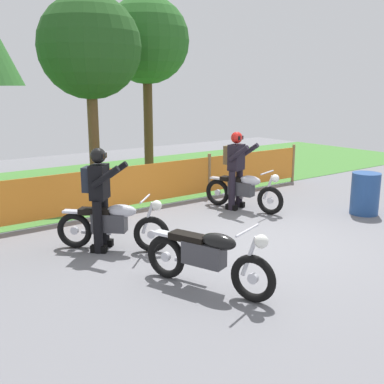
# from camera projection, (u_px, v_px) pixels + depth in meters

# --- Properties ---
(ground) EXTENTS (24.00, 24.00, 0.02)m
(ground) POSITION_uv_depth(u_px,v_px,m) (252.00, 242.00, 8.09)
(ground) COLOR slate
(grass_verge) EXTENTS (24.00, 6.26, 0.01)m
(grass_verge) POSITION_uv_depth(u_px,v_px,m) (97.00, 183.00, 12.94)
(grass_verge) COLOR #427A33
(grass_verge) RESTS_ON ground
(barrier_fence) EXTENTS (9.14, 0.08, 1.05)m
(barrier_fence) POSITION_uv_depth(u_px,v_px,m) (157.00, 182.00, 10.38)
(barrier_fence) COLOR olive
(barrier_fence) RESTS_ON ground
(tree_near_left) EXTENTS (2.62, 2.62, 4.92)m
(tree_near_left) POSITION_uv_depth(u_px,v_px,m) (90.00, 48.00, 11.70)
(tree_near_left) COLOR brown
(tree_near_left) RESTS_ON ground
(tree_near_right) EXTENTS (2.56, 2.56, 5.25)m
(tree_near_right) POSITION_uv_depth(u_px,v_px,m) (147.00, 41.00, 13.78)
(tree_near_right) COLOR brown
(tree_near_right) RESTS_ON ground
(motorcycle_lead) EXTENTS (1.42, 1.43, 0.91)m
(motorcycle_lead) POSITION_uv_depth(u_px,v_px,m) (113.00, 224.00, 7.56)
(motorcycle_lead) COLOR black
(motorcycle_lead) RESTS_ON ground
(motorcycle_trailing) EXTENTS (0.79, 1.84, 0.90)m
(motorcycle_trailing) POSITION_uv_depth(u_px,v_px,m) (244.00, 190.00, 10.04)
(motorcycle_trailing) COLOR black
(motorcycle_trailing) RESTS_ON ground
(motorcycle_third) EXTENTS (0.86, 1.89, 0.93)m
(motorcycle_third) POSITION_uv_depth(u_px,v_px,m) (208.00, 257.00, 6.08)
(motorcycle_third) COLOR black
(motorcycle_third) RESTS_ON ground
(rider_lead) EXTENTS (0.76, 0.77, 1.69)m
(rider_lead) POSITION_uv_depth(u_px,v_px,m) (99.00, 193.00, 7.48)
(rider_lead) COLOR black
(rider_lead) RESTS_ON ground
(rider_trailing) EXTENTS (0.66, 0.77, 1.69)m
(rider_trailing) POSITION_uv_depth(u_px,v_px,m) (236.00, 166.00, 10.04)
(rider_trailing) COLOR black
(rider_trailing) RESTS_ON ground
(oil_drum) EXTENTS (0.58, 0.58, 0.88)m
(oil_drum) POSITION_uv_depth(u_px,v_px,m) (365.00, 194.00, 9.71)
(oil_drum) COLOR navy
(oil_drum) RESTS_ON ground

